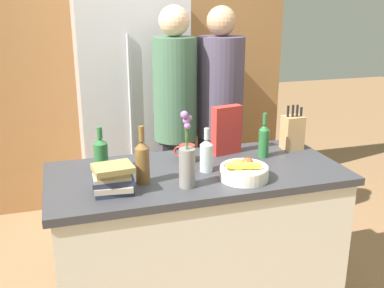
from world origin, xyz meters
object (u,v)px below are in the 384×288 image
coffee_mug (187,153)px  person_in_blue (220,115)px  fruit_bowl (244,171)px  bottle_wine (206,154)px  flower_vase (187,162)px  book_stack (113,179)px  bottle_vinegar (142,161)px  bottle_water (264,140)px  knife_block (292,132)px  bottle_oil (101,153)px  refrigerator (132,108)px  cereal_box (227,130)px  person_at_sink (175,117)px

coffee_mug → person_in_blue: person_in_blue is taller
fruit_bowl → bottle_wine: 0.22m
flower_vase → person_in_blue: person_in_blue is taller
book_stack → person_in_blue: person_in_blue is taller
bottle_vinegar → bottle_water: bearing=13.7°
knife_block → book_stack: knife_block is taller
book_stack → bottle_oil: size_ratio=0.84×
bottle_vinegar → knife_block: bearing=15.3°
refrigerator → person_in_blue: size_ratio=1.08×
bottle_oil → bottle_water: size_ratio=0.91×
cereal_box → coffee_mug: cereal_box is taller
coffee_mug → refrigerator: bearing=93.9°
cereal_box → person_at_sink: bearing=104.0°
bottle_oil → bottle_vinegar: size_ratio=0.81×
knife_block → bottle_oil: knife_block is taller
refrigerator → bottle_water: refrigerator is taller
fruit_bowl → bottle_vinegar: size_ratio=0.85×
flower_vase → coffee_mug: (0.10, 0.35, -0.08)m
bottle_vinegar → person_at_sink: (0.41, 0.90, -0.03)m
bottle_wine → person_at_sink: person_at_sink is taller
coffee_mug → bottle_wine: bottle_wine is taller
person_in_blue → bottle_water: bearing=-109.4°
book_stack → bottle_vinegar: bearing=27.5°
fruit_bowl → bottle_water: size_ratio=0.96×
refrigerator → bottle_vinegar: 1.55m
bottle_wine → book_stack: bearing=-164.4°
bottle_wine → person_at_sink: (0.06, 0.84, -0.01)m
bottle_oil → person_in_blue: size_ratio=0.14×
book_stack → refrigerator: bearing=77.2°
cereal_box → bottle_water: bearing=-32.8°
knife_block → person_in_blue: size_ratio=0.16×
flower_vase → bottle_oil: size_ratio=1.60×
person_in_blue → bottle_wine: bearing=-133.8°
knife_block → bottle_oil: size_ratio=1.16×
bottle_vinegar → refrigerator: bearing=82.2°
person_at_sink → person_in_blue: (0.34, 0.01, -0.01)m
refrigerator → cereal_box: 1.28m
fruit_bowl → person_in_blue: (0.25, 1.02, 0.03)m
bottle_water → person_at_sink: person_at_sink is taller
fruit_bowl → bottle_vinegar: bottle_vinegar is taller
refrigerator → knife_block: bearing=-58.6°
flower_vase → person_at_sink: 1.04m
coffee_mug → bottle_water: 0.45m
person_in_blue → person_at_sink: bearing=163.2°
cereal_box → person_in_blue: 0.65m
coffee_mug → person_in_blue: bearing=56.4°
knife_block → bottle_vinegar: (-0.98, -0.27, 0.01)m
person_at_sink → knife_block: bearing=-50.4°
cereal_box → person_in_blue: bearing=73.0°
coffee_mug → book_stack: size_ratio=0.56×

